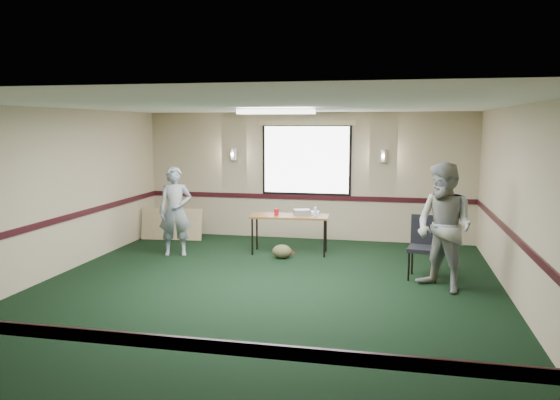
% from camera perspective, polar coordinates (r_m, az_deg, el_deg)
% --- Properties ---
extents(ground, '(8.00, 8.00, 0.00)m').
position_cam_1_polar(ground, '(8.04, -1.96, -9.76)').
color(ground, black).
rests_on(ground, ground).
extents(room_shell, '(8.00, 8.02, 8.00)m').
position_cam_1_polar(room_shell, '(9.77, 1.01, 2.85)').
color(room_shell, tan).
rests_on(room_shell, ground).
extents(folding_table, '(1.51, 0.68, 0.74)m').
position_cam_1_polar(folding_table, '(10.34, 1.01, -1.89)').
color(folding_table, brown).
rests_on(folding_table, ground).
extents(projector, '(0.37, 0.34, 0.10)m').
position_cam_1_polar(projector, '(10.39, 2.32, -1.27)').
color(projector, gray).
rests_on(projector, folding_table).
extents(game_console, '(0.22, 0.18, 0.06)m').
position_cam_1_polar(game_console, '(10.44, 3.50, -1.35)').
color(game_console, white).
rests_on(game_console, folding_table).
extents(red_cup, '(0.09, 0.09, 0.13)m').
position_cam_1_polar(red_cup, '(10.27, -0.37, -1.28)').
color(red_cup, '#AC0B12').
rests_on(red_cup, folding_table).
extents(water_bottle, '(0.05, 0.05, 0.18)m').
position_cam_1_polar(water_bottle, '(10.16, 3.73, -1.26)').
color(water_bottle, '#96CCF6').
rests_on(water_bottle, folding_table).
extents(duffel_bag, '(0.42, 0.36, 0.26)m').
position_cam_1_polar(duffel_bag, '(10.04, 0.21, -5.40)').
color(duffel_bag, '#484529').
rests_on(duffel_bag, ground).
extents(cable_coil, '(0.39, 0.39, 0.02)m').
position_cam_1_polar(cable_coil, '(10.48, 0.59, -5.52)').
color(cable_coil, red).
rests_on(cable_coil, ground).
extents(folded_table, '(1.31, 0.32, 0.67)m').
position_cam_1_polar(folded_table, '(11.85, -11.24, -2.50)').
color(folded_table, tan).
rests_on(folded_table, ground).
extents(conference_chair, '(0.56, 0.57, 0.99)m').
position_cam_1_polar(conference_chair, '(9.04, 14.91, -4.23)').
color(conference_chair, black).
rests_on(conference_chair, ground).
extents(person_left, '(0.70, 0.57, 1.67)m').
position_cam_1_polar(person_left, '(10.37, -10.89, -1.15)').
color(person_left, '#3C5A84').
rests_on(person_left, ground).
extents(person_right, '(1.16, 1.16, 1.89)m').
position_cam_1_polar(person_right, '(8.33, 16.78, -2.75)').
color(person_right, '#738BB3').
rests_on(person_right, ground).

